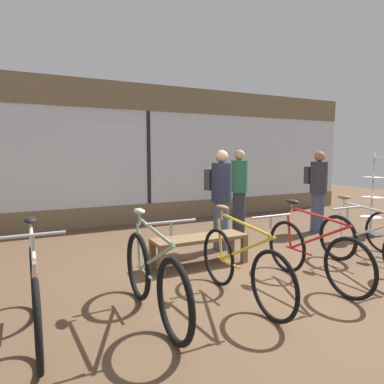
{
  "coord_description": "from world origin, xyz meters",
  "views": [
    {
      "loc": [
        -2.64,
        -3.5,
        1.62
      ],
      "look_at": [
        0.0,
        1.83,
        0.95
      ],
      "focal_mm": 32.0,
      "sensor_mm": 36.0,
      "label": 1
    }
  ],
  "objects_px": {
    "bicycle_center_left": "(241,265)",
    "customer_by_window": "(318,189)",
    "bicycle_left": "(153,278)",
    "bicycle_right": "(369,244)",
    "bicycle_far_left": "(35,295)",
    "customer_near_rack": "(239,189)",
    "display_bench": "(200,242)",
    "bicycle_center_right": "(314,253)",
    "accessory_rack": "(372,201)",
    "customer_mid_floor": "(221,196)"
  },
  "relations": [
    {
      "from": "bicycle_left",
      "to": "display_bench",
      "type": "relative_size",
      "value": 1.26
    },
    {
      "from": "bicycle_right",
      "to": "bicycle_center_right",
      "type": "bearing_deg",
      "value": -179.29
    },
    {
      "from": "accessory_rack",
      "to": "customer_mid_floor",
      "type": "xyz_separation_m",
      "value": [
        -3.26,
        0.44,
        0.23
      ]
    },
    {
      "from": "bicycle_center_left",
      "to": "bicycle_center_right",
      "type": "bearing_deg",
      "value": 0.32
    },
    {
      "from": "bicycle_left",
      "to": "bicycle_center_right",
      "type": "xyz_separation_m",
      "value": [
        2.1,
        -0.04,
        -0.01
      ]
    },
    {
      "from": "customer_by_window",
      "to": "display_bench",
      "type": "bearing_deg",
      "value": -165.28
    },
    {
      "from": "display_bench",
      "to": "customer_by_window",
      "type": "distance_m",
      "value": 3.34
    },
    {
      "from": "bicycle_center_right",
      "to": "customer_by_window",
      "type": "xyz_separation_m",
      "value": [
        2.24,
        2.09,
        0.51
      ]
    },
    {
      "from": "bicycle_left",
      "to": "bicycle_right",
      "type": "xyz_separation_m",
      "value": [
        3.14,
        -0.03,
        -0.02
      ]
    },
    {
      "from": "accessory_rack",
      "to": "customer_by_window",
      "type": "distance_m",
      "value": 1.06
    },
    {
      "from": "bicycle_left",
      "to": "customer_near_rack",
      "type": "distance_m",
      "value": 4.01
    },
    {
      "from": "display_bench",
      "to": "bicycle_center_right",
      "type": "bearing_deg",
      "value": -53.05
    },
    {
      "from": "bicycle_center_right",
      "to": "bicycle_right",
      "type": "bearing_deg",
      "value": 0.71
    },
    {
      "from": "bicycle_center_left",
      "to": "bicycle_right",
      "type": "bearing_deg",
      "value": 0.51
    },
    {
      "from": "customer_by_window",
      "to": "customer_mid_floor",
      "type": "relative_size",
      "value": 0.99
    },
    {
      "from": "bicycle_left",
      "to": "display_bench",
      "type": "bearing_deg",
      "value": 46.62
    },
    {
      "from": "customer_near_rack",
      "to": "bicycle_right",
      "type": "bearing_deg",
      "value": -84.51
    },
    {
      "from": "bicycle_far_left",
      "to": "bicycle_left",
      "type": "distance_m",
      "value": 1.06
    },
    {
      "from": "bicycle_center_left",
      "to": "customer_near_rack",
      "type": "bearing_deg",
      "value": 56.39
    },
    {
      "from": "accessory_rack",
      "to": "bicycle_center_left",
      "type": "bearing_deg",
      "value": -160.84
    },
    {
      "from": "bicycle_left",
      "to": "customer_near_rack",
      "type": "relative_size",
      "value": 1.04
    },
    {
      "from": "bicycle_far_left",
      "to": "bicycle_right",
      "type": "xyz_separation_m",
      "value": [
        4.2,
        -0.13,
        -0.01
      ]
    },
    {
      "from": "bicycle_right",
      "to": "accessory_rack",
      "type": "distance_m",
      "value": 2.45
    },
    {
      "from": "display_bench",
      "to": "customer_by_window",
      "type": "relative_size",
      "value": 0.84
    },
    {
      "from": "bicycle_center_right",
      "to": "customer_mid_floor",
      "type": "height_order",
      "value": "customer_mid_floor"
    },
    {
      "from": "bicycle_left",
      "to": "customer_mid_floor",
      "type": "height_order",
      "value": "customer_mid_floor"
    },
    {
      "from": "bicycle_center_left",
      "to": "accessory_rack",
      "type": "distance_m",
      "value": 4.36
    },
    {
      "from": "bicycle_center_right",
      "to": "display_bench",
      "type": "relative_size",
      "value": 1.22
    },
    {
      "from": "bicycle_left",
      "to": "bicycle_center_right",
      "type": "relative_size",
      "value": 1.03
    },
    {
      "from": "bicycle_far_left",
      "to": "bicycle_center_left",
      "type": "relative_size",
      "value": 0.98
    },
    {
      "from": "customer_by_window",
      "to": "customer_mid_floor",
      "type": "xyz_separation_m",
      "value": [
        -2.47,
        -0.24,
        0.01
      ]
    },
    {
      "from": "bicycle_far_left",
      "to": "customer_near_rack",
      "type": "xyz_separation_m",
      "value": [
        3.93,
        2.65,
        0.5
      ]
    },
    {
      "from": "bicycle_center_right",
      "to": "customer_near_rack",
      "type": "height_order",
      "value": "customer_near_rack"
    },
    {
      "from": "bicycle_center_left",
      "to": "bicycle_center_right",
      "type": "xyz_separation_m",
      "value": [
        1.09,
        0.01,
        -0.0
      ]
    },
    {
      "from": "bicycle_left",
      "to": "accessory_rack",
      "type": "distance_m",
      "value": 5.31
    },
    {
      "from": "bicycle_right",
      "to": "customer_by_window",
      "type": "bearing_deg",
      "value": 60.12
    },
    {
      "from": "customer_by_window",
      "to": "accessory_rack",
      "type": "bearing_deg",
      "value": -40.64
    },
    {
      "from": "bicycle_right",
      "to": "customer_by_window",
      "type": "relative_size",
      "value": 1.06
    },
    {
      "from": "bicycle_center_right",
      "to": "accessory_rack",
      "type": "height_order",
      "value": "accessory_rack"
    },
    {
      "from": "bicycle_center_left",
      "to": "customer_by_window",
      "type": "bearing_deg",
      "value": 32.29
    },
    {
      "from": "bicycle_left",
      "to": "bicycle_center_left",
      "type": "xyz_separation_m",
      "value": [
        1.01,
        -0.05,
        -0.01
      ]
    },
    {
      "from": "bicycle_far_left",
      "to": "customer_by_window",
      "type": "bearing_deg",
      "value": 19.91
    },
    {
      "from": "display_bench",
      "to": "customer_near_rack",
      "type": "distance_m",
      "value": 2.37
    },
    {
      "from": "bicycle_center_left",
      "to": "customer_near_rack",
      "type": "relative_size",
      "value": 1.03
    },
    {
      "from": "bicycle_right",
      "to": "customer_mid_floor",
      "type": "bearing_deg",
      "value": 124.68
    },
    {
      "from": "bicycle_right",
      "to": "bicycle_left",
      "type": "bearing_deg",
      "value": 179.49
    },
    {
      "from": "bicycle_center_left",
      "to": "bicycle_right",
      "type": "height_order",
      "value": "bicycle_center_left"
    },
    {
      "from": "accessory_rack",
      "to": "display_bench",
      "type": "bearing_deg",
      "value": -177.64
    },
    {
      "from": "bicycle_center_right",
      "to": "customer_mid_floor",
      "type": "xyz_separation_m",
      "value": [
        -0.23,
        1.86,
        0.51
      ]
    },
    {
      "from": "bicycle_far_left",
      "to": "customer_near_rack",
      "type": "height_order",
      "value": "customer_near_rack"
    }
  ]
}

